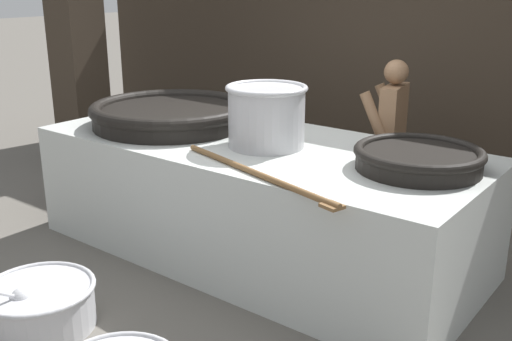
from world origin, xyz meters
name	(u,v)px	position (x,y,z in m)	size (l,w,h in m)	color
ground_plane	(256,251)	(0.00, 0.00, 0.00)	(60.00, 60.00, 0.00)	#666059
back_wall	(393,24)	(0.00, 2.32, 1.71)	(8.39, 0.24, 3.41)	#382D23
support_pillar	(75,22)	(-2.95, 0.55, 1.71)	(0.46, 0.46, 3.41)	#382D23
hearth_platform	(256,198)	(0.00, 0.00, 0.47)	(3.55, 1.54, 0.94)	silver
giant_wok_near	(171,113)	(-0.92, -0.01, 1.05)	(1.39, 1.39, 0.20)	black
giant_wok_far	(419,158)	(1.29, 0.10, 1.03)	(0.86, 0.86, 0.16)	black
stock_pot	(266,115)	(0.14, -0.05, 1.19)	(0.62, 0.62, 0.47)	#B7B7BC
stirring_paddle	(261,175)	(0.57, -0.69, 0.96)	(1.51, 0.47, 0.04)	brown
cook	(391,139)	(0.59, 1.18, 0.82)	(0.40, 0.59, 1.51)	#8C6647
prep_bowl_vegetables	(39,304)	(-0.41, -1.75, 0.17)	(0.72, 0.94, 0.60)	silver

